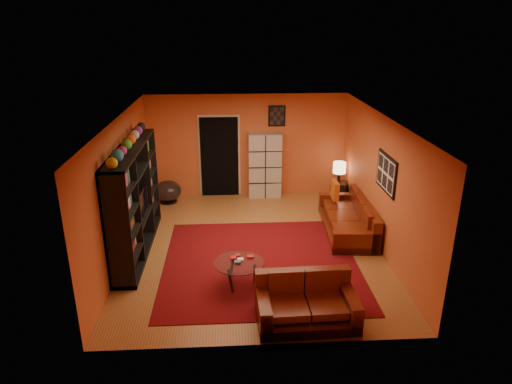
{
  "coord_description": "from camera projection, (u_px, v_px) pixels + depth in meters",
  "views": [
    {
      "loc": [
        -0.42,
        -8.23,
        4.27
      ],
      "look_at": [
        0.06,
        0.1,
        1.13
      ],
      "focal_mm": 32.0,
      "sensor_mm": 36.0,
      "label": 1
    }
  ],
  "objects": [
    {
      "name": "coffee_table",
      "position": [
        239.0,
        265.0,
        7.73
      ],
      "size": [
        0.86,
        0.86,
        0.43
      ],
      "rotation": [
        0.0,
        0.0,
        -0.06
      ],
      "color": "silver",
      "rests_on": "floor"
    },
    {
      "name": "wall_art_back",
      "position": [
        277.0,
        116.0,
        11.32
      ],
      "size": [
        0.42,
        0.03,
        0.52
      ],
      "primitive_type": "cube",
      "color": "black",
      "rests_on": "wall_back"
    },
    {
      "name": "entertainment_unit",
      "position": [
        135.0,
        200.0,
        8.72
      ],
      "size": [
        0.45,
        3.0,
        2.1
      ],
      "primitive_type": "cube",
      "color": "black",
      "rests_on": "floor"
    },
    {
      "name": "bowl_chair",
      "position": [
        168.0,
        191.0,
        11.34
      ],
      "size": [
        0.67,
        0.67,
        0.55
      ],
      "color": "black",
      "rests_on": "floor"
    },
    {
      "name": "wall_art_right",
      "position": [
        386.0,
        173.0,
        8.51
      ],
      "size": [
        0.03,
        1.0,
        0.7
      ],
      "primitive_type": "cube",
      "color": "black",
      "rests_on": "wall_right"
    },
    {
      "name": "tv",
      "position": [
        138.0,
        203.0,
        8.81
      ],
      "size": [
        0.85,
        0.11,
        0.49
      ],
      "primitive_type": "imported",
      "rotation": [
        0.0,
        0.0,
        1.57
      ],
      "color": "black",
      "rests_on": "entertainment_unit"
    },
    {
      "name": "wall_back",
      "position": [
        247.0,
        146.0,
        11.56
      ],
      "size": [
        6.0,
        0.0,
        6.0
      ],
      "primitive_type": "plane",
      "rotation": [
        1.57,
        0.0,
        0.0
      ],
      "color": "#C9592C",
      "rests_on": "floor"
    },
    {
      "name": "sofa",
      "position": [
        351.0,
        219.0,
        9.79
      ],
      "size": [
        1.08,
        2.33,
        0.85
      ],
      "rotation": [
        0.0,
        0.0,
        -0.07
      ],
      "color": "#52180B",
      "rests_on": "rug"
    },
    {
      "name": "ceiling",
      "position": [
        253.0,
        119.0,
        8.3
      ],
      "size": [
        6.0,
        6.0,
        0.0
      ],
      "primitive_type": "plane",
      "rotation": [
        3.14,
        0.0,
        0.0
      ],
      "color": "white",
      "rests_on": "wall_back"
    },
    {
      "name": "side_table",
      "position": [
        338.0,
        192.0,
        11.42
      ],
      "size": [
        0.49,
        0.49,
        0.5
      ],
      "primitive_type": "cube",
      "rotation": [
        0.0,
        0.0,
        -0.27
      ],
      "color": "black",
      "rests_on": "floor"
    },
    {
      "name": "loveseat",
      "position": [
        305.0,
        302.0,
        6.9
      ],
      "size": [
        1.51,
        0.94,
        0.85
      ],
      "rotation": [
        0.0,
        0.0,
        1.6
      ],
      "color": "#52180B",
      "rests_on": "rug"
    },
    {
      "name": "floor",
      "position": [
        253.0,
        246.0,
        9.22
      ],
      "size": [
        6.0,
        6.0,
        0.0
      ],
      "primitive_type": "plane",
      "color": "brown",
      "rests_on": "ground"
    },
    {
      "name": "wall_left",
      "position": [
        121.0,
        188.0,
        8.62
      ],
      "size": [
        0.0,
        6.0,
        6.0
      ],
      "primitive_type": "plane",
      "rotation": [
        1.57,
        0.0,
        1.57
      ],
      "color": "#C9592C",
      "rests_on": "floor"
    },
    {
      "name": "doorway",
      "position": [
        220.0,
        157.0,
        11.58
      ],
      "size": [
        0.95,
        0.1,
        2.04
      ],
      "primitive_type": "cube",
      "color": "black",
      "rests_on": "floor"
    },
    {
      "name": "wall_right",
      "position": [
        381.0,
        183.0,
        8.9
      ],
      "size": [
        0.0,
        6.0,
        6.0
      ],
      "primitive_type": "plane",
      "rotation": [
        1.57,
        0.0,
        -1.57
      ],
      "color": "#C9592C",
      "rests_on": "floor"
    },
    {
      "name": "throw_pillow",
      "position": [
        335.0,
        190.0,
        10.44
      ],
      "size": [
        0.12,
        0.42,
        0.42
      ],
      "primitive_type": "cube",
      "color": "#CC5916",
      "rests_on": "sofa"
    },
    {
      "name": "table_lamp",
      "position": [
        339.0,
        168.0,
        11.2
      ],
      "size": [
        0.31,
        0.31,
        0.52
      ],
      "color": "black",
      "rests_on": "side_table"
    },
    {
      "name": "wall_front",
      "position": [
        265.0,
        263.0,
        5.96
      ],
      "size": [
        6.0,
        0.0,
        6.0
      ],
      "primitive_type": "plane",
      "rotation": [
        -1.57,
        0.0,
        0.0
      ],
      "color": "#C9592C",
      "rests_on": "floor"
    },
    {
      "name": "storage_cabinet",
      "position": [
        265.0,
        165.0,
        11.57
      ],
      "size": [
        0.83,
        0.39,
        1.65
      ],
      "primitive_type": "cube",
      "rotation": [
        0.0,
        0.0,
        -0.02
      ],
      "color": "#B1ABA3",
      "rests_on": "floor"
    },
    {
      "name": "rug",
      "position": [
        260.0,
        263.0,
        8.57
      ],
      "size": [
        3.6,
        3.6,
        0.01
      ],
      "primitive_type": "cube",
      "color": "#50090E",
      "rests_on": "floor"
    }
  ]
}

